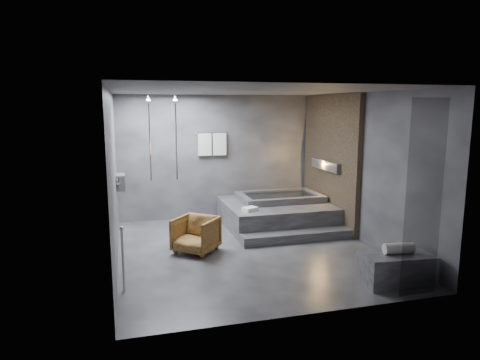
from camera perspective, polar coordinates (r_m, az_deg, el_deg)
name	(u,v)px	position (r m, az deg, el deg)	size (l,w,h in m)	color
room	(266,152)	(7.73, 3.46, 3.75)	(5.00, 5.04, 2.82)	#2B2B2E
tub_deck	(276,214)	(9.33, 4.82, -4.48)	(2.20, 2.00, 0.50)	#303033
tub_step	(297,236)	(8.31, 7.60, -7.46)	(2.20, 0.36, 0.18)	#303033
concrete_bench	(397,269)	(6.71, 20.16, -11.02)	(0.99, 0.55, 0.45)	#323134
driftwood_chair	(196,235)	(7.62, -5.91, -7.25)	(0.68, 0.70, 0.63)	#4B3012
rolled_towel	(399,248)	(6.63, 20.41, -8.54)	(0.16, 0.16, 0.44)	silver
deck_towel	(250,209)	(8.49, 1.33, -3.88)	(0.27, 0.20, 0.07)	white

